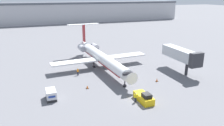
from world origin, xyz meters
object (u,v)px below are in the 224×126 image
object	(u,v)px
pushback_tug	(144,98)
jet_bridge	(181,55)
luggage_cart	(51,95)
worker_by_wing	(78,72)
worker_near_tug	(136,97)
traffic_cone_left	(87,87)
airplane_main	(100,56)
traffic_cone_right	(157,80)

from	to	relation	value
pushback_tug	jet_bridge	xyz separation A→B (m)	(16.19, 10.61, 3.72)
luggage_cart	worker_by_wing	distance (m)	12.84
luggage_cart	worker_near_tug	world-z (taller)	luggage_cart
traffic_cone_left	pushback_tug	bearing A→B (deg)	-48.45
pushback_tug	worker_by_wing	world-z (taller)	pushback_tug
pushback_tug	luggage_cart	bearing A→B (deg)	155.87
luggage_cart	airplane_main	bearing A→B (deg)	44.87
traffic_cone_left	traffic_cone_right	bearing A→B (deg)	-7.10
worker_by_wing	traffic_cone_left	xyz separation A→B (m)	(0.07, -8.33, -0.57)
luggage_cart	worker_by_wing	size ratio (longest dim) A/B	1.76
luggage_cart	jet_bridge	xyz separation A→B (m)	(31.76, 3.63, 3.53)
luggage_cart	traffic_cone_right	xyz separation A→B (m)	(22.93, 0.25, -0.53)
traffic_cone_left	traffic_cone_right	distance (m)	15.59
worker_near_tug	jet_bridge	bearing A→B (deg)	30.24
luggage_cart	jet_bridge	world-z (taller)	jet_bridge
pushback_tug	traffic_cone_right	size ratio (longest dim) A/B	5.86
airplane_main	traffic_cone_right	world-z (taller)	airplane_main
jet_bridge	traffic_cone_right	bearing A→B (deg)	-159.00
luggage_cart	traffic_cone_right	size ratio (longest dim) A/B	3.82
worker_near_tug	traffic_cone_right	xyz separation A→B (m)	(8.86, 6.92, -0.55)
airplane_main	worker_near_tug	distance (m)	21.04
airplane_main	traffic_cone_left	xyz separation A→B (m)	(-6.87, -12.09, -2.63)
airplane_main	worker_near_tug	world-z (taller)	airplane_main
worker_near_tug	airplane_main	bearing A→B (deg)	89.30
traffic_cone_right	pushback_tug	bearing A→B (deg)	-135.56
worker_by_wing	traffic_cone_right	world-z (taller)	worker_by_wing
airplane_main	worker_by_wing	size ratio (longest dim) A/B	18.52
airplane_main	traffic_cone_right	xyz separation A→B (m)	(8.60, -14.02, -2.59)
luggage_cart	traffic_cone_right	bearing A→B (deg)	0.62
traffic_cone_right	jet_bridge	xyz separation A→B (m)	(8.83, 3.39, 4.06)
jet_bridge	traffic_cone_left	bearing A→B (deg)	-176.56
pushback_tug	traffic_cone_right	bearing A→B (deg)	44.44
worker_near_tug	worker_by_wing	distance (m)	18.43
luggage_cart	jet_bridge	size ratio (longest dim) A/B	0.26
airplane_main	worker_by_wing	distance (m)	8.16
traffic_cone_right	worker_near_tug	bearing A→B (deg)	-142.00
airplane_main	jet_bridge	size ratio (longest dim) A/B	2.68
luggage_cart	jet_bridge	bearing A→B (deg)	6.53
pushback_tug	traffic_cone_left	size ratio (longest dim) A/B	6.43
worker_near_tug	jet_bridge	world-z (taller)	jet_bridge
jet_bridge	pushback_tug	bearing A→B (deg)	-146.77
pushback_tug	traffic_cone_left	distance (m)	12.23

